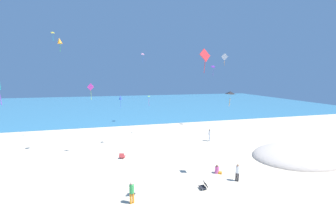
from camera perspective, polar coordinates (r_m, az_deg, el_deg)
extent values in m
plane|color=beige|center=(24.31, -1.05, -10.66)|extent=(120.00, 120.00, 0.00)
cube|color=teal|center=(65.89, -9.31, 2.37)|extent=(120.00, 60.00, 0.05)
ellipsoid|color=beige|center=(26.35, 33.43, -10.71)|extent=(10.25, 7.18, 2.41)
cube|color=#D13D3D|center=(22.35, -13.00, -12.36)|extent=(0.70, 0.67, 0.03)
cube|color=#D13D3D|center=(22.05, -13.29, -12.13)|extent=(0.60, 0.45, 0.41)
cylinder|color=#B7B7BC|center=(22.61, -13.49, -12.35)|extent=(0.02, 0.02, 0.17)
cylinder|color=#B7B7BC|center=(22.40, -12.18, -12.51)|extent=(0.02, 0.02, 0.17)
cube|color=black|center=(16.59, 9.92, -20.57)|extent=(0.51, 0.58, 0.03)
cube|color=black|center=(16.59, 10.78, -19.79)|extent=(0.26, 0.57, 0.41)
cylinder|color=#B7B7BC|center=(16.36, 9.90, -21.39)|extent=(0.02, 0.02, 0.17)
cylinder|color=#B7B7BC|center=(16.78, 8.99, -20.49)|extent=(0.02, 0.02, 0.17)
cylinder|color=black|center=(18.24, 19.59, -17.33)|extent=(0.13, 0.13, 0.74)
cylinder|color=black|center=(18.30, 19.11, -17.20)|extent=(0.13, 0.13, 0.74)
cylinder|color=white|center=(17.99, 19.47, -15.42)|extent=(0.40, 0.40, 0.56)
sphere|color=#A87A5B|center=(17.84, 19.55, -14.35)|extent=(0.20, 0.20, 0.20)
cylinder|color=white|center=(27.73, 11.88, -7.33)|extent=(0.15, 0.15, 0.84)
cylinder|color=white|center=(27.55, 11.92, -7.45)|extent=(0.15, 0.15, 0.84)
cylinder|color=white|center=(27.43, 11.96, -5.92)|extent=(0.43, 0.43, 0.63)
sphere|color=tan|center=(27.32, 11.99, -5.07)|extent=(0.23, 0.23, 0.23)
cylinder|color=orange|center=(14.93, -10.72, -23.36)|extent=(0.14, 0.14, 0.79)
cylinder|color=orange|center=(14.98, -10.03, -23.22)|extent=(0.14, 0.14, 0.79)
cylinder|color=green|center=(14.59, -10.46, -21.01)|extent=(0.40, 0.40, 0.59)
sphere|color=beige|center=(14.39, -10.52, -19.66)|extent=(0.22, 0.22, 0.22)
cylinder|color=#D8599E|center=(19.12, 13.97, -15.98)|extent=(0.53, 0.53, 0.58)
sphere|color=#846047|center=(18.95, 14.02, -14.90)|extent=(0.23, 0.23, 0.23)
cube|color=orange|center=(19.18, 14.66, -16.60)|extent=(0.52, 0.49, 0.17)
pyramid|color=#99DB33|center=(29.32, -5.63, 4.60)|extent=(0.46, 0.51, 0.21)
cylinder|color=#DB3DA8|center=(29.40, -5.57, 2.97)|extent=(0.09, 0.06, 1.14)
pyramid|color=black|center=(16.81, 17.55, 5.35)|extent=(0.77, 0.80, 0.31)
cylinder|color=orange|center=(16.86, 17.38, 2.75)|extent=(0.11, 0.10, 0.68)
cone|color=blue|center=(25.30, -13.58, 4.13)|extent=(0.60, 0.64, 0.58)
cylinder|color=blue|center=(25.39, -13.51, 2.36)|extent=(0.09, 0.14, 1.16)
cube|color=white|center=(29.55, 16.06, 15.10)|extent=(0.72, 0.74, 0.99)
cylinder|color=orange|center=(29.48, 15.99, 13.55)|extent=(0.06, 0.07, 0.90)
cube|color=#DB3DA8|center=(22.81, -21.50, 6.76)|extent=(0.73, 0.32, 0.76)
cylinder|color=#99DB33|center=(22.86, -21.36, 4.65)|extent=(0.04, 0.07, 1.14)
pyramid|color=pink|center=(36.96, -7.21, 16.32)|extent=(0.79, 0.91, 0.40)
cylinder|color=blue|center=(36.85, -7.23, 14.83)|extent=(0.21, 0.09, 0.88)
pyramid|color=yellow|center=(31.06, -30.38, 19.25)|extent=(0.52, 0.50, 0.16)
cylinder|color=#1EADAD|center=(30.94, -30.26, 18.03)|extent=(0.04, 0.04, 0.77)
cube|color=red|center=(12.22, 10.64, 15.88)|extent=(0.79, 0.32, 0.79)
cylinder|color=red|center=(12.17, 10.54, 12.77)|extent=(0.03, 0.14, 0.74)
pyramid|color=purple|center=(35.41, 13.04, 12.73)|extent=(0.80, 0.90, 0.52)
cylinder|color=purple|center=(35.31, 12.89, 10.99)|extent=(0.09, 0.06, 1.17)
cone|color=orange|center=(24.46, -28.88, 17.63)|extent=(0.72, 0.72, 0.62)
cylinder|color=green|center=(24.37, -28.74, 16.03)|extent=(0.16, 0.15, 0.89)
cylinder|color=purple|center=(15.56, -40.48, 3.38)|extent=(0.09, 0.05, 1.01)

